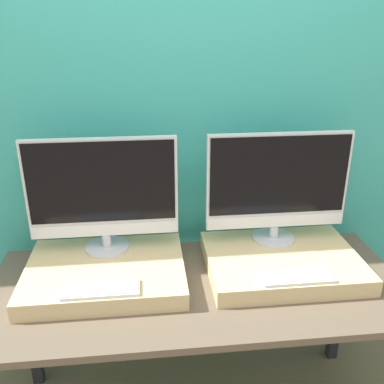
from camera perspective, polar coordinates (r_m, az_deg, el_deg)
The scene contains 8 objects.
wall_back at distance 1.99m, azimuth -0.71°, elevation 8.42°, with size 8.00×0.04×2.60m.
workbench at distance 1.86m, azimuth 0.76°, elevation -14.09°, with size 1.72×0.73×0.75m.
wooden_riser_left at distance 1.86m, azimuth -11.44°, elevation -10.45°, with size 0.65×0.49×0.07m.
monitor_left at distance 1.84m, azimuth -11.83°, elevation -0.06°, with size 0.63×0.19×0.51m.
keyboard_left at distance 1.68m, azimuth -12.03°, elevation -12.55°, with size 0.29×0.11×0.01m.
wooden_riser_right at distance 1.93m, azimuth 11.89°, elevation -9.08°, with size 0.65×0.49×0.07m.
monitor_right at distance 1.92m, azimuth 11.37°, elevation 0.90°, with size 0.63×0.19×0.51m.
keyboard_right at distance 1.76m, azimuth 13.82°, elevation -10.89°, with size 0.29×0.11×0.01m.
Camera 1 is at (-0.19, -1.12, 1.78)m, focal length 40.00 mm.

